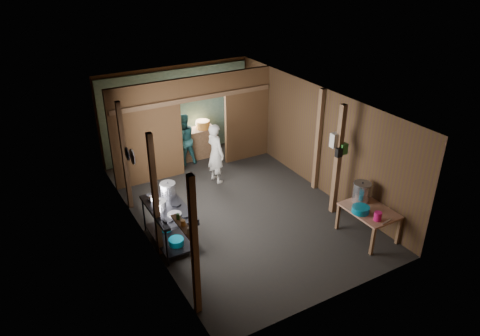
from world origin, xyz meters
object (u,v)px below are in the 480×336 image
prep_table (368,223)px  stove_pot_large (168,190)px  gas_range (169,225)px  cook (216,153)px  pink_bucket (378,216)px  stock_pot (361,192)px  yellow_tub (203,124)px

prep_table → stove_pot_large: 4.24m
gas_range → stove_pot_large: bearing=66.9°
cook → pink_bucket: bearing=-169.8°
gas_range → pink_bucket: bearing=-31.5°
stock_pot → gas_range: bearing=159.0°
pink_bucket → cook: (-1.51, 4.14, 0.04)m
prep_table → cook: size_ratio=0.71×
stock_pot → cook: (-1.75, 3.41, -0.07)m
stove_pot_large → stock_pot: size_ratio=0.74×
cook → stock_pot: bearing=-162.7°
gas_range → cook: 2.85m
pink_bucket → cook: bearing=110.0°
stock_pot → cook: bearing=117.1°
prep_table → yellow_tub: 5.55m
gas_range → cook: size_ratio=0.93×
yellow_tub → cook: size_ratio=0.26×
yellow_tub → cook: (-0.39, -1.59, -0.17)m
stove_pot_large → stock_pot: stove_pot_large is taller
gas_range → stock_pot: stock_pot is taller
prep_table → stock_pot: 0.65m
stock_pot → cook: 3.83m
yellow_tub → pink_bucket: bearing=-79.0°
stove_pot_large → yellow_tub: 3.88m
prep_table → stock_pot: size_ratio=2.50×
stock_pot → yellow_tub: bearing=105.2°
gas_range → yellow_tub: 4.34m
gas_range → pink_bucket: gas_range is taller
pink_bucket → cook: cook is taller
yellow_tub → gas_range: bearing=-124.6°
prep_table → cook: cook is taller
pink_bucket → stove_pot_large: bearing=142.7°
yellow_tub → cook: 1.65m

